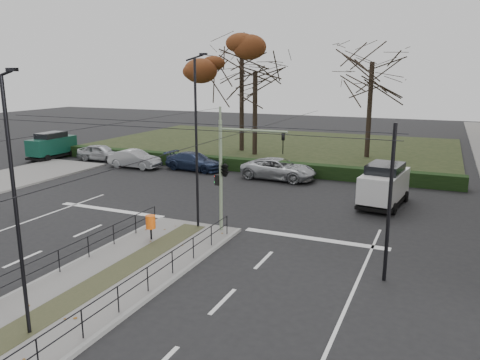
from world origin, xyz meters
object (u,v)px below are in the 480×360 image
(parked_car_third, at_px, (194,161))
(parked_car_fourth, at_px, (279,169))
(litter_bin, at_px, (151,222))
(white_van, at_px, (384,184))
(rust_tree, at_px, (242,54))
(parked_car_first, at_px, (101,153))
(streetlamp_median_near, at_px, (16,207))
(parked_car_second, at_px, (135,159))
(traffic_light, at_px, (227,168))
(streetlamp_median_far, at_px, (197,142))
(green_van, at_px, (52,145))
(bare_tree_center, at_px, (372,69))
(bare_tree_near, at_px, (255,78))

(parked_car_third, relative_size, parked_car_fourth, 0.89)
(litter_bin, height_order, white_van, white_van)
(rust_tree, bearing_deg, parked_car_fourth, -54.40)
(litter_bin, bearing_deg, parked_car_first, 135.47)
(white_van, bearing_deg, streetlamp_median_near, -112.45)
(parked_car_second, bearing_deg, traffic_light, -129.03)
(streetlamp_median_far, bearing_deg, parked_car_fourth, 90.00)
(green_van, height_order, bare_tree_center, bare_tree_center)
(green_van, bearing_deg, streetlamp_median_near, -46.22)
(traffic_light, distance_m, bare_tree_near, 22.79)
(traffic_light, bearing_deg, white_van, 51.88)
(litter_bin, relative_size, streetlamp_median_far, 0.14)
(streetlamp_median_far, height_order, bare_tree_near, bare_tree_near)
(litter_bin, xyz_separation_m, streetlamp_median_far, (1.13, 2.52, 3.48))
(litter_bin, xyz_separation_m, parked_car_second, (-11.24, 14.24, -0.22))
(parked_car_first, xyz_separation_m, rust_tree, (9.49, 9.88, 8.77))
(parked_car_first, relative_size, bare_tree_center, 0.38)
(parked_car_second, relative_size, white_van, 0.90)
(green_van, xyz_separation_m, bare_tree_near, (16.40, 9.11, 6.01))
(streetlamp_median_far, bearing_deg, litter_bin, -114.12)
(parked_car_first, relative_size, bare_tree_near, 0.42)
(bare_tree_near, bearing_deg, parked_car_third, -102.26)
(streetlamp_median_near, height_order, bare_tree_center, bare_tree_center)
(streetlamp_median_near, height_order, white_van, streetlamp_median_near)
(bare_tree_center, bearing_deg, parked_car_first, -152.95)
(streetlamp_median_far, height_order, parked_car_fourth, streetlamp_median_far)
(white_van, relative_size, bare_tree_near, 0.48)
(streetlamp_median_near, distance_m, parked_car_first, 29.68)
(traffic_light, xyz_separation_m, streetlamp_median_near, (-1.42, -10.81, 0.77))
(litter_bin, relative_size, parked_car_fourth, 0.21)
(parked_car_second, bearing_deg, bare_tree_near, -34.62)
(white_van, bearing_deg, traffic_light, -128.12)
(litter_bin, distance_m, streetlamp_median_far, 4.44)
(green_van, height_order, bare_tree_near, bare_tree_near)
(parked_car_first, height_order, parked_car_third, parked_car_first)
(traffic_light, height_order, bare_tree_near, bare_tree_near)
(green_van, height_order, rust_tree, rust_tree)
(streetlamp_median_far, distance_m, parked_car_third, 15.26)
(parked_car_fourth, relative_size, bare_tree_center, 0.49)
(parked_car_first, bearing_deg, parked_car_fourth, -97.27)
(traffic_light, bearing_deg, litter_bin, -136.31)
(litter_bin, height_order, streetlamp_median_near, streetlamp_median_near)
(parked_car_second, bearing_deg, streetlamp_median_near, -149.99)
(white_van, bearing_deg, green_van, 172.39)
(green_van, bearing_deg, bare_tree_near, 29.06)
(parked_car_second, height_order, white_van, white_van)
(parked_car_first, xyz_separation_m, bare_tree_center, (21.66, 11.06, 7.32))
(parked_car_fourth, bearing_deg, green_van, 94.00)
(streetlamp_median_near, bearing_deg, traffic_light, 82.50)
(parked_car_third, bearing_deg, traffic_light, -139.82)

